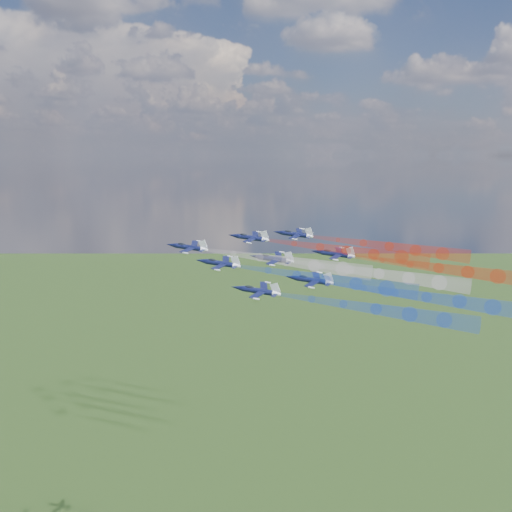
{
  "coord_description": "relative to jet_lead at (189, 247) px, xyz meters",
  "views": [
    {
      "loc": [
        4.82,
        -191.77,
        157.92
      ],
      "look_at": [
        13.84,
        -17.66,
        129.3
      ],
      "focal_mm": 42.94,
      "sensor_mm": 36.0,
      "label": 1
    }
  ],
  "objects": [
    {
      "name": "jet_inner_left",
      "position": [
        9.28,
        -11.85,
        -2.83
      ],
      "size": [
        16.47,
        15.18,
        6.92
      ],
      "primitive_type": null,
      "rotation": [
        0.09,
        -0.2,
        1.22
      ],
      "color": "black"
    },
    {
      "name": "jet_center_third",
      "position": [
        24.45,
        -7.99,
        -2.35
      ],
      "size": [
        16.47,
        15.18,
        6.92
      ],
      "primitive_type": null,
      "rotation": [
        0.09,
        -0.2,
        1.22
      ],
      "color": "black"
    },
    {
      "name": "trail_inner_right",
      "position": [
        46.65,
        -2.3,
        -0.95
      ],
      "size": [
        46.59,
        20.82,
        9.62
      ],
      "primitive_type": null,
      "rotation": [
        0.09,
        -0.2,
        1.22
      ],
      "color": "red"
    },
    {
      "name": "trail_rear_left",
      "position": [
        61.74,
        -30.45,
        -8.74
      ],
      "size": [
        46.59,
        20.82,
        9.62
      ],
      "primitive_type": null,
      "rotation": [
        0.09,
        -0.2,
        1.22
      ],
      "color": "blue"
    },
    {
      "name": "trail_outer_right",
      "position": [
        61.31,
        4.68,
        -0.88
      ],
      "size": [
        46.59,
        20.82,
        9.62
      ],
      "primitive_type": null,
      "rotation": [
        0.09,
        -0.2,
        1.22
      ],
      "color": "red"
    },
    {
      "name": "jet_outer_right",
      "position": [
        33.19,
        14.48,
        1.81
      ],
      "size": [
        16.47,
        15.18,
        6.92
      ],
      "primitive_type": null,
      "rotation": [
        0.09,
        -0.2,
        1.22
      ],
      "color": "black"
    },
    {
      "name": "trail_center_third",
      "position": [
        52.56,
        -17.79,
        -5.04
      ],
      "size": [
        46.59,
        20.82,
        9.62
      ],
      "primitive_type": null,
      "rotation": [
        0.09,
        -0.2,
        1.22
      ],
      "color": "white"
    },
    {
      "name": "jet_inner_right",
      "position": [
        18.54,
        7.5,
        1.74
      ],
      "size": [
        16.47,
        15.18,
        6.92
      ],
      "primitive_type": null,
      "rotation": [
        0.09,
        -0.2,
        1.22
      ],
      "color": "black"
    },
    {
      "name": "trail_rear_right",
      "position": [
        71.47,
        -11.13,
        -4.85
      ],
      "size": [
        46.59,
        20.82,
        9.62
      ],
      "primitive_type": null,
      "rotation": [
        0.09,
        -0.2,
        1.22
      ],
      "color": "red"
    },
    {
      "name": "jet_lead",
      "position": [
        0.0,
        0.0,
        0.0
      ],
      "size": [
        16.47,
        15.18,
        6.92
      ],
      "primitive_type": null,
      "rotation": [
        0.09,
        -0.2,
        1.22
      ],
      "color": "black"
    },
    {
      "name": "trail_outer_left",
      "position": [
        47.09,
        -37.28,
        -9.94
      ],
      "size": [
        46.59,
        20.82,
        9.62
      ],
      "primitive_type": null,
      "rotation": [
        0.09,
        -0.2,
        1.22
      ],
      "color": "blue"
    },
    {
      "name": "trail_lead",
      "position": [
        28.11,
        -9.8,
        -2.69
      ],
      "size": [
        46.59,
        20.82,
        9.62
      ],
      "primitive_type": null,
      "rotation": [
        0.09,
        -0.2,
        1.22
      ],
      "color": "white"
    },
    {
      "name": "trail_inner_left",
      "position": [
        37.4,
        -21.65,
        -5.52
      ],
      "size": [
        46.59,
        20.82,
        9.62
      ],
      "primitive_type": null,
      "rotation": [
        0.09,
        -0.2,
        1.22
      ],
      "color": "blue"
    },
    {
      "name": "jet_rear_left",
      "position": [
        33.63,
        -20.65,
        -6.05
      ],
      "size": [
        16.47,
        15.18,
        6.92
      ],
      "primitive_type": null,
      "rotation": [
        0.09,
        -0.2,
        1.22
      ],
      "color": "black"
    },
    {
      "name": "jet_rear_right",
      "position": [
        43.35,
        -1.33,
        -2.16
      ],
      "size": [
        16.47,
        15.18,
        6.92
      ],
      "primitive_type": null,
      "rotation": [
        0.09,
        -0.2,
        1.22
      ],
      "color": "black"
    },
    {
      "name": "jet_outer_left",
      "position": [
        18.98,
        -27.48,
        -7.25
      ],
      "size": [
        16.47,
        15.18,
        6.92
      ],
      "primitive_type": null,
      "rotation": [
        0.09,
        -0.2,
        1.22
      ],
      "color": "black"
    }
  ]
}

